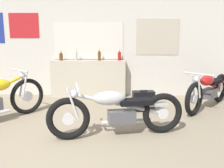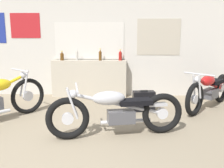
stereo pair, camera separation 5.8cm
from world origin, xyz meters
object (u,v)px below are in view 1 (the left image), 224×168
Objects in this scene: bottle_left_center at (76,55)px; motorcycle_silver at (117,111)px; hard_case_black at (143,101)px; bottle_leftmost at (61,56)px; motorcycle_red at (208,90)px; bottle_right_center at (119,56)px; bottle_center at (99,55)px.

motorcycle_silver is at bearing -67.89° from bottle_left_center.
hard_case_black is (1.58, -1.17, -0.85)m from bottle_left_center.
bottle_leftmost is 0.15× the size of motorcycle_red.
bottle_right_center is (1.45, 0.04, 0.02)m from bottle_leftmost.
bottle_leftmost is 0.78× the size of bottle_center.
motorcycle_red is at bearing 39.15° from motorcycle_silver.
bottle_leftmost is at bearing 164.65° from motorcycle_red.
bottle_left_center reaches higher than motorcycle_red.
bottle_center is 1.76m from hard_case_black.
hard_case_black is (0.50, -1.20, -0.84)m from bottle_right_center.
bottle_left_center is at bearing 112.11° from motorcycle_silver.
bottle_left_center is (0.38, 0.01, 0.03)m from bottle_leftmost.
bottle_left_center is 3.21m from motorcycle_red.
motorcycle_red is at bearing -15.35° from bottle_leftmost.
bottle_center is at bearing -0.05° from bottle_left_center.
motorcycle_silver is at bearing -90.99° from bottle_right_center.
bottle_center is (0.96, 0.01, 0.03)m from bottle_leftmost.
motorcycle_red is at bearing 9.40° from hard_case_black.
motorcycle_red is 1.45m from hard_case_black.
motorcycle_red is at bearing -26.71° from bottle_right_center.
bottle_leftmost reaches higher than motorcycle_red.
bottle_left_center reaches higher than bottle_leftmost.
bottle_leftmost is 1.46m from bottle_right_center.
bottle_center is 0.14× the size of motorcycle_silver.
bottle_center reaches higher than motorcycle_red.
bottle_right_center reaches higher than motorcycle_red.
motorcycle_silver is (1.03, -2.54, -0.65)m from bottle_left_center.
bottle_left_center is 1.08m from bottle_right_center.
bottle_left_center reaches higher than bottle_right_center.
motorcycle_red is (3.38, -0.93, -0.63)m from bottle_leftmost.
bottle_left_center is 0.18× the size of motorcycle_red.
bottle_leftmost is 0.96m from bottle_center.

